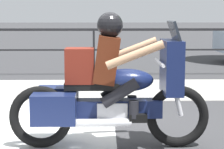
{
  "coord_description": "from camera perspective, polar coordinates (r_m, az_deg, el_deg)",
  "views": [
    {
      "loc": [
        0.22,
        -5.29,
        1.55
      ],
      "look_at": [
        0.33,
        -0.18,
        0.82
      ],
      "focal_mm": 70.0,
      "sensor_mm": 36.0,
      "label": 1
    }
  ],
  "objects": [
    {
      "name": "sidewalk_band",
      "position": [
        8.83,
        -2.61,
        -1.93
      ],
      "size": [
        44.0,
        2.4,
        0.01
      ],
      "primitive_type": "cube",
      "color": "#A8A59E",
      "rests_on": "ground"
    },
    {
      "name": "motorcycle",
      "position": [
        4.95,
        -0.36,
        -1.79
      ],
      "size": [
        2.29,
        0.76,
        1.55
      ],
      "rotation": [
        0.0,
        0.0,
        -0.03
      ],
      "color": "black",
      "rests_on": "ground"
    },
    {
      "name": "ground_plane",
      "position": [
        5.51,
        -3.47,
        -8.18
      ],
      "size": [
        120.0,
        120.0,
        0.0
      ],
      "primitive_type": "plane",
      "color": "#38383A"
    },
    {
      "name": "fence_railing",
      "position": [
        10.62,
        -2.39,
        4.71
      ],
      "size": [
        36.0,
        0.05,
        1.16
      ],
      "color": "black",
      "rests_on": "ground"
    }
  ]
}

